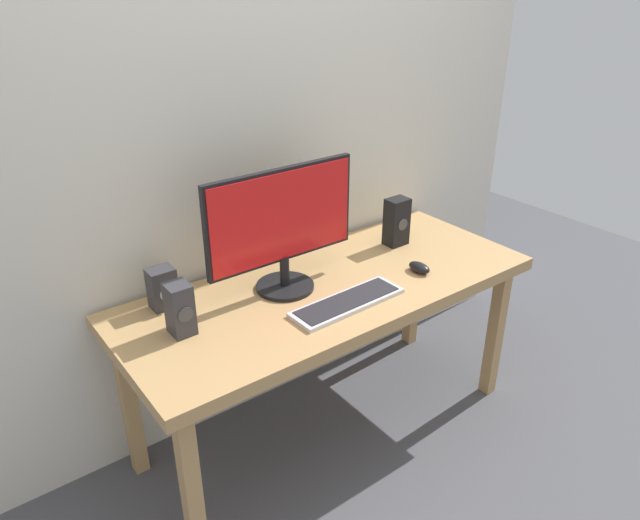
{
  "coord_description": "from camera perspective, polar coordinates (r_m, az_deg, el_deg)",
  "views": [
    {
      "loc": [
        -1.24,
        -1.58,
        1.82
      ],
      "look_at": [
        -0.05,
        0.0,
        0.83
      ],
      "focal_mm": 33.36,
      "sensor_mm": 36.0,
      "label": 1
    }
  ],
  "objects": [
    {
      "name": "mouse",
      "position": [
        2.42,
        9.5,
        -0.72
      ],
      "size": [
        0.06,
        0.1,
        0.04
      ],
      "primitive_type": "ellipsoid",
      "rotation": [
        0.0,
        0.0,
        0.05
      ],
      "color": "black",
      "rests_on": "desk"
    },
    {
      "name": "wall_back",
      "position": [
        2.34,
        -4.93,
        18.61
      ],
      "size": [
        2.84,
        0.04,
        3.0
      ],
      "primitive_type": "cube",
      "color": "silver",
      "rests_on": "ground_plane"
    },
    {
      "name": "desk",
      "position": [
        2.33,
        0.9,
        -3.85
      ],
      "size": [
        1.66,
        0.67,
        0.71
      ],
      "color": "tan",
      "rests_on": "ground_plane"
    },
    {
      "name": "keyboard_primary",
      "position": [
        2.17,
        2.65,
        -4.07
      ],
      "size": [
        0.45,
        0.15,
        0.02
      ],
      "color": "silver",
      "rests_on": "desk"
    },
    {
      "name": "audio_controller",
      "position": [
        2.19,
        -14.88,
        -2.64
      ],
      "size": [
        0.09,
        0.09,
        0.15
      ],
      "color": "#333338",
      "rests_on": "desk"
    },
    {
      "name": "monitor",
      "position": [
        2.17,
        -3.67,
        3.39
      ],
      "size": [
        0.62,
        0.22,
        0.47
      ],
      "color": "black",
      "rests_on": "desk"
    },
    {
      "name": "speaker_right",
      "position": [
        2.61,
        7.36,
        3.66
      ],
      "size": [
        0.1,
        0.08,
        0.21
      ],
      "color": "black",
      "rests_on": "desk"
    },
    {
      "name": "speaker_left",
      "position": [
        2.02,
        -13.3,
        -4.6
      ],
      "size": [
        0.08,
        0.09,
        0.18
      ],
      "color": "#333338",
      "rests_on": "desk"
    },
    {
      "name": "ground_plane",
      "position": [
        2.71,
        0.8,
        -15.59
      ],
      "size": [
        6.0,
        6.0,
        0.0
      ],
      "primitive_type": "plane",
      "color": "#4C4C51"
    }
  ]
}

